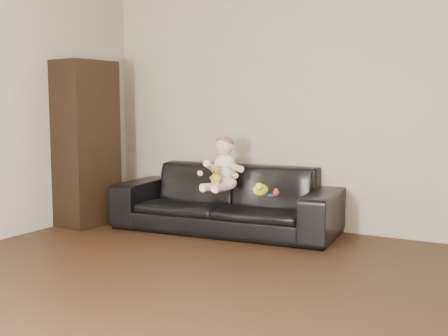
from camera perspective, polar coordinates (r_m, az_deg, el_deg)
The scene contains 10 objects.
floor at distance 3.45m, azimuth -6.01°, elevation -15.12°, with size 5.50×5.50×0.00m, color #342012.
wall_back at distance 5.68m, azimuth 10.12°, elevation 6.72°, with size 5.00×5.00×0.00m, color #B2A996.
sofa at distance 5.63m, azimuth 0.25°, elevation -3.14°, with size 2.23×0.87×0.65m, color black.
cabinet at distance 6.06m, azimuth -13.84°, elevation 2.42°, with size 0.43×0.59×1.71m, color black.
shelf_item at distance 6.03m, azimuth -13.80°, elevation 6.07°, with size 0.18×0.25×0.28m, color silver.
baby at distance 5.47m, azimuth -0.08°, elevation 0.13°, with size 0.38×0.46×0.53m.
teddy_bear at distance 5.33m, azimuth -0.82°, elevation -0.79°, with size 0.11×0.11×0.19m.
toy_green at distance 5.16m, azimuth 3.72°, elevation -2.24°, with size 0.14×0.17×0.11m, color yellow.
toy_rattle at distance 5.18m, azimuth 5.31°, elevation -2.53°, with size 0.06×0.06×0.06m, color red.
toy_blue_disc at distance 5.21m, azimuth 4.89°, elevation -2.73°, with size 0.09×0.09×0.01m, color blue.
Camera 1 is at (1.85, -2.61, 1.27)m, focal length 45.00 mm.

